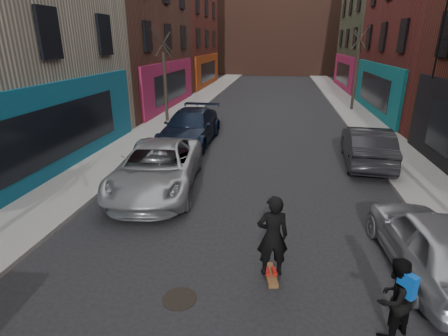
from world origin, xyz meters
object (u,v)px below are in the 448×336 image
(tree_right_far, at_px, (357,62))
(parked_right_far, at_px, (432,243))
(parked_left_far, at_px, (157,167))
(skateboard, at_px, (270,275))
(skateboarder, at_px, (273,236))
(pedestrian, at_px, (394,298))
(manhole, at_px, (180,299))
(parked_right_end, at_px, (367,145))
(parked_left_end, at_px, (190,127))
(tree_left_far, at_px, (164,68))

(tree_right_far, xyz_separation_m, parked_right_far, (-1.82, -19.91, -2.79))
(parked_left_far, bearing_deg, skateboard, -53.94)
(skateboarder, height_order, pedestrian, skateboarder)
(pedestrian, bearing_deg, manhole, -40.63)
(tree_right_far, height_order, parked_right_far, tree_right_far)
(tree_right_far, relative_size, pedestrian, 4.40)
(tree_right_far, relative_size, skateboarder, 3.64)
(parked_left_far, relative_size, parked_right_end, 1.20)
(parked_left_end, relative_size, pedestrian, 3.74)
(tree_left_far, bearing_deg, skateboarder, -64.24)
(parked_right_far, distance_m, parked_right_end, 7.58)
(tree_left_far, relative_size, skateboarder, 3.48)
(tree_left_far, bearing_deg, tree_right_far, 25.82)
(parked_left_far, xyz_separation_m, skateboard, (4.09, -4.34, -0.76))
(parked_right_far, relative_size, skateboard, 5.43)
(tree_right_far, height_order, parked_right_end, tree_right_far)
(parked_left_far, xyz_separation_m, parked_right_end, (7.80, 4.00, -0.01))
(parked_left_end, height_order, parked_right_far, parked_left_end)
(parked_left_far, bearing_deg, pedestrian, -49.42)
(parked_left_far, height_order, parked_left_end, parked_left_end)
(parked_right_far, height_order, skateboard, parked_right_far)
(parked_left_end, xyz_separation_m, manhole, (2.61, -11.25, -0.83))
(skateboard, bearing_deg, parked_left_end, 101.97)
(parked_right_end, distance_m, pedestrian, 9.76)
(parked_left_end, distance_m, skateboard, 11.18)
(tree_right_far, bearing_deg, parked_right_far, -95.23)
(parked_right_end, height_order, manhole, parked_right_end)
(parked_right_far, distance_m, skateboard, 3.64)
(pedestrian, distance_m, manhole, 4.00)
(tree_right_far, xyz_separation_m, pedestrian, (-3.20, -21.97, -2.75))
(tree_left_far, xyz_separation_m, parked_right_far, (10.58, -13.91, -2.64))
(tree_left_far, bearing_deg, pedestrian, -60.04)
(tree_right_far, xyz_separation_m, skateboarder, (-5.31, -20.68, -2.50))
(parked_right_far, height_order, pedestrian, pedestrian)
(parked_right_end, relative_size, manhole, 6.90)
(tree_right_far, bearing_deg, tree_left_far, -154.18)
(tree_left_far, bearing_deg, parked_left_far, -73.82)
(parked_left_end, height_order, manhole, parked_left_end)
(manhole, bearing_deg, pedestrian, -4.04)
(parked_right_end, bearing_deg, tree_right_far, -93.26)
(tree_left_far, height_order, parked_right_far, tree_left_far)
(parked_left_far, xyz_separation_m, manhole, (2.28, -5.35, -0.80))
(parked_right_end, bearing_deg, manhole, 63.60)
(parked_right_far, bearing_deg, parked_left_end, -54.00)
(skateboard, height_order, pedestrian, pedestrian)
(tree_left_far, bearing_deg, parked_right_far, -52.76)
(parked_right_end, bearing_deg, skateboarder, 70.13)
(tree_left_far, relative_size, pedestrian, 4.20)
(parked_left_end, bearing_deg, parked_left_far, -86.39)
(skateboard, bearing_deg, pedestrian, -42.63)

